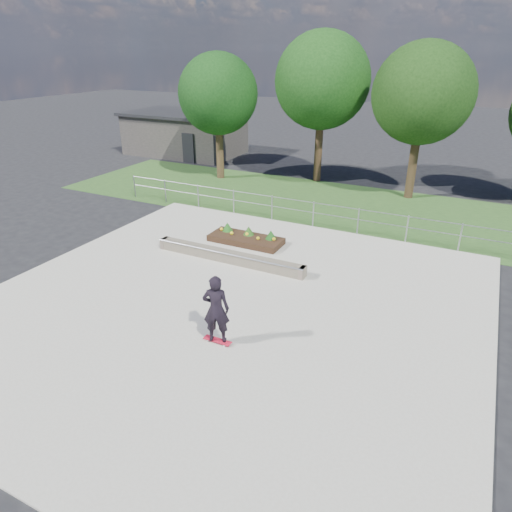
% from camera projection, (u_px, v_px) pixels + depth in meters
% --- Properties ---
extents(ground, '(120.00, 120.00, 0.00)m').
position_uv_depth(ground, '(229.00, 305.00, 14.16)').
color(ground, black).
rests_on(ground, ground).
extents(grass_verge, '(30.00, 8.00, 0.02)m').
position_uv_depth(grass_verge, '(336.00, 205.00, 23.09)').
color(grass_verge, '#26471C').
rests_on(grass_verge, ground).
extents(concrete_slab, '(15.00, 15.00, 0.06)m').
position_uv_depth(concrete_slab, '(229.00, 304.00, 14.15)').
color(concrete_slab, '#A5A192').
rests_on(concrete_slab, ground).
extents(fence, '(20.06, 0.06, 1.20)m').
position_uv_depth(fence, '(313.00, 211.00, 19.93)').
color(fence, gray).
rests_on(fence, ground).
extents(building, '(8.40, 5.40, 3.00)m').
position_uv_depth(building, '(185.00, 133.00, 33.86)').
color(building, '#322E2C').
rests_on(building, ground).
extents(tree_far_left, '(4.55, 4.55, 7.15)m').
position_uv_depth(tree_far_left, '(218.00, 94.00, 25.97)').
color(tree_far_left, '#372616').
rests_on(tree_far_left, ground).
extents(tree_mid_left, '(5.25, 5.25, 8.25)m').
position_uv_depth(tree_mid_left, '(322.00, 81.00, 25.03)').
color(tree_mid_left, '#352115').
rests_on(tree_mid_left, ground).
extents(tree_mid_right, '(4.90, 4.90, 7.70)m').
position_uv_depth(tree_mid_right, '(423.00, 94.00, 22.13)').
color(tree_mid_right, '#2F2013').
rests_on(tree_mid_right, ground).
extents(grind_ledge, '(6.00, 0.44, 0.43)m').
position_uv_depth(grind_ledge, '(229.00, 257.00, 16.80)').
color(grind_ledge, brown).
rests_on(grind_ledge, concrete_slab).
extents(planter_bed, '(3.00, 1.20, 0.61)m').
position_uv_depth(planter_bed, '(246.00, 238.00, 18.51)').
color(planter_bed, black).
rests_on(planter_bed, concrete_slab).
extents(skateboarder, '(0.82, 0.68, 2.00)m').
position_uv_depth(skateboarder, '(216.00, 309.00, 11.82)').
color(skateboarder, silver).
rests_on(skateboarder, concrete_slab).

